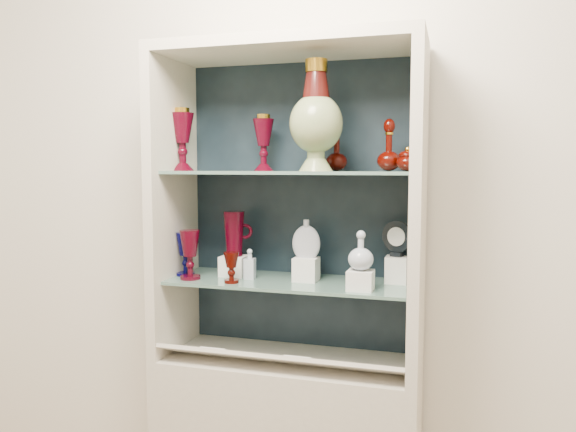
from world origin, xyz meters
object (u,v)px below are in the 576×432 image
(clear_round_decanter, at_px, (361,252))
(pedestal_lamp_right, at_px, (264,143))
(clear_square_bottle, at_px, (250,264))
(flat_flask, at_px, (306,238))
(ruby_pitcher, at_px, (234,234))
(cameo_medallion, at_px, (397,238))
(ruby_decanter_b, at_px, (389,143))
(pedestal_lamp_left, at_px, (182,139))
(enamel_urn, at_px, (316,116))
(lidded_bowl, at_px, (408,159))
(ruby_goblet_small, at_px, (231,268))
(ruby_goblet_tall, at_px, (190,255))
(ruby_decanter_a, at_px, (337,143))
(cobalt_goblet, at_px, (185,254))

(clear_round_decanter, bearing_deg, pedestal_lamp_right, 161.76)
(clear_square_bottle, relative_size, flat_flask, 0.78)
(pedestal_lamp_right, height_order, flat_flask, pedestal_lamp_right)
(ruby_pitcher, xyz_separation_m, cameo_medallion, (0.64, 0.04, 0.00))
(ruby_decanter_b, height_order, clear_round_decanter, ruby_decanter_b)
(pedestal_lamp_left, xyz_separation_m, flat_flask, (0.50, 0.02, -0.38))
(enamel_urn, bearing_deg, cameo_medallion, 30.09)
(clear_square_bottle, xyz_separation_m, flat_flask, (0.22, 0.03, 0.11))
(cameo_medallion, bearing_deg, clear_round_decanter, -105.30)
(lidded_bowl, distance_m, clear_round_decanter, 0.36)
(pedestal_lamp_right, bearing_deg, ruby_pitcher, -171.12)
(lidded_bowl, xyz_separation_m, ruby_goblet_small, (-0.64, -0.07, -0.41))
(pedestal_lamp_right, xyz_separation_m, ruby_goblet_tall, (-0.26, -0.13, -0.43))
(lidded_bowl, xyz_separation_m, clear_round_decanter, (-0.15, -0.06, -0.33))
(ruby_goblet_tall, height_order, clear_round_decanter, clear_round_decanter)
(ruby_decanter_a, bearing_deg, flat_flask, -163.47)
(pedestal_lamp_left, bearing_deg, ruby_decanter_a, 4.78)
(pedestal_lamp_right, relative_size, flat_flask, 1.44)
(enamel_urn, bearing_deg, ruby_goblet_small, -177.16)
(ruby_goblet_small, distance_m, clear_square_bottle, 0.10)
(lidded_bowl, height_order, clear_round_decanter, lidded_bowl)
(ruby_decanter_b, relative_size, ruby_goblet_tall, 1.04)
(ruby_goblet_tall, xyz_separation_m, clear_square_bottle, (0.22, 0.07, -0.04))
(pedestal_lamp_right, relative_size, enamel_urn, 0.56)
(ruby_pitcher, bearing_deg, enamel_urn, -38.02)
(enamel_urn, relative_size, ruby_decanter_b, 1.96)
(lidded_bowl, xyz_separation_m, cameo_medallion, (-0.04, 0.10, -0.29))
(clear_square_bottle, relative_size, clear_round_decanter, 0.87)
(ruby_decanter_a, relative_size, clear_round_decanter, 1.53)
(pedestal_lamp_left, bearing_deg, enamel_urn, -8.13)
(ruby_goblet_small, height_order, flat_flask, flat_flask)
(ruby_pitcher, relative_size, cameo_medallion, 1.28)
(ruby_decanter_a, xyz_separation_m, clear_round_decanter, (0.12, -0.13, -0.39))
(ruby_goblet_tall, height_order, flat_flask, flat_flask)
(ruby_goblet_tall, bearing_deg, ruby_pitcher, 39.05)
(pedestal_lamp_right, bearing_deg, ruby_goblet_tall, -153.03)
(ruby_decanter_a, bearing_deg, cameo_medallion, 6.80)
(ruby_goblet_small, height_order, clear_round_decanter, clear_round_decanter)
(lidded_bowl, bearing_deg, cobalt_goblet, 179.50)
(ruby_decanter_b, bearing_deg, ruby_pitcher, 179.26)
(ruby_decanter_b, bearing_deg, ruby_decanter_a, 173.06)
(ruby_goblet_small, xyz_separation_m, clear_square_bottle, (0.04, 0.09, 0.00))
(enamel_urn, bearing_deg, cobalt_goblet, 173.21)
(pedestal_lamp_left, height_order, lidded_bowl, pedestal_lamp_left)
(clear_square_bottle, distance_m, flat_flask, 0.25)
(flat_flask, bearing_deg, lidded_bowl, -11.85)
(cobalt_goblet, bearing_deg, clear_round_decanter, -5.22)
(pedestal_lamp_left, xyz_separation_m, ruby_decanter_b, (0.81, 0.03, -0.02))
(ruby_decanter_a, xyz_separation_m, flat_flask, (-0.11, -0.03, -0.36))
(cobalt_goblet, xyz_separation_m, cameo_medallion, (0.83, 0.09, 0.08))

